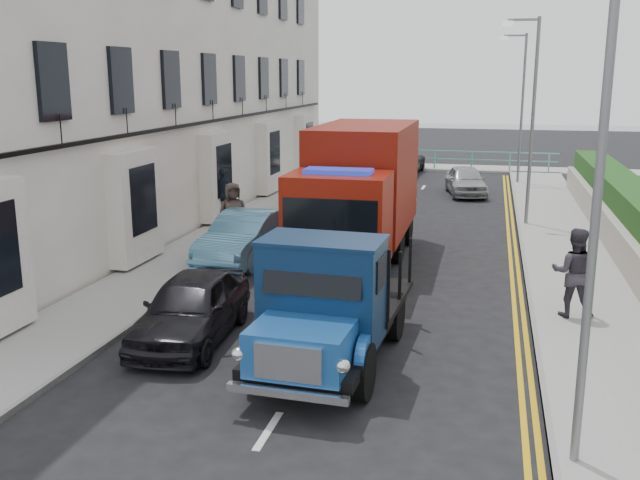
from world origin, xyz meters
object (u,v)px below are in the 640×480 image
at_px(lamp_mid, 530,110).
at_px(parked_car_front, 191,308).
at_px(lamp_far, 520,100).
at_px(bedford_lorry, 325,312).
at_px(lamp_near, 589,172).
at_px(red_lorry, 360,191).

relative_size(lamp_mid, parked_car_front, 1.78).
distance_m(lamp_mid, lamp_far, 10.00).
relative_size(lamp_mid, bedford_lorry, 1.33).
height_order(lamp_mid, lamp_far, same).
bearing_deg(lamp_near, parked_car_front, 154.63).
bearing_deg(parked_car_front, lamp_mid, 58.47).
xyz_separation_m(lamp_near, lamp_mid, (0.00, 16.00, 0.00)).
bearing_deg(lamp_near, bedford_lorry, 149.49).
bearing_deg(lamp_far, lamp_near, -90.00).
bearing_deg(lamp_mid, red_lorry, -127.66).
distance_m(lamp_mid, red_lorry, 7.87).
relative_size(lamp_near, red_lorry, 0.97).
xyz_separation_m(lamp_far, parked_car_front, (-6.78, -22.79, -3.33)).
height_order(lamp_near, red_lorry, lamp_near).
xyz_separation_m(lamp_near, parked_car_front, (-6.78, 3.21, -3.33)).
bearing_deg(lamp_far, lamp_mid, -90.00).
bearing_deg(bedford_lorry, lamp_mid, 77.15).
relative_size(red_lorry, parked_car_front, 1.84).
distance_m(lamp_mid, parked_car_front, 14.85).
xyz_separation_m(lamp_near, lamp_far, (0.00, 26.00, 0.00)).
height_order(lamp_mid, red_lorry, lamp_mid).
height_order(lamp_far, parked_car_front, lamp_far).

